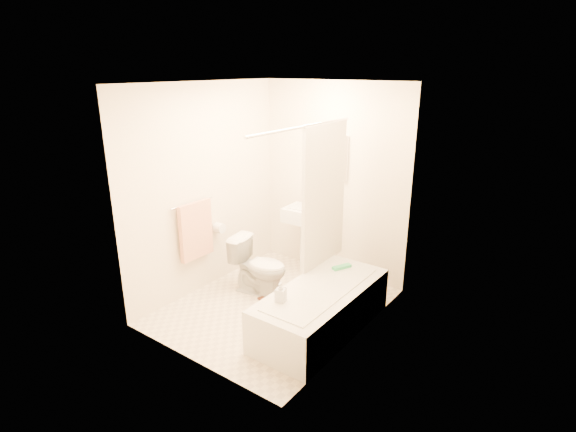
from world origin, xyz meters
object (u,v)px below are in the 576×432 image
Objects in this scene: sink at (305,237)px; bathtub at (322,309)px; soap_bottle at (281,292)px; bath_mat at (289,304)px; toilet at (259,267)px.

bathtub is (0.89, -1.01, -0.25)m from sink.
sink is at bearing 131.16° from bathtub.
bath_mat is at bearing 120.12° from soap_bottle.
toilet is at bearing -101.62° from sink.
toilet is 0.55m from bath_mat.
soap_bottle is (-0.18, -0.45, 0.33)m from bathtub.
sink reaches higher than soap_bottle.
toilet is 0.42× the size of bathtub.
bath_mat is at bearing -71.08° from sink.
soap_bottle is (0.71, -1.46, 0.08)m from sink.
toilet is at bearing 175.68° from bath_mat.
toilet is 1.09m from soap_bottle.
bathtub is at bearing 68.69° from soap_bottle.
bath_mat is at bearing 160.40° from bathtub.
bath_mat is (-0.55, 0.20, -0.21)m from bathtub.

